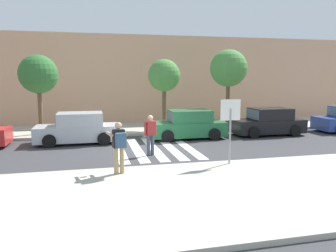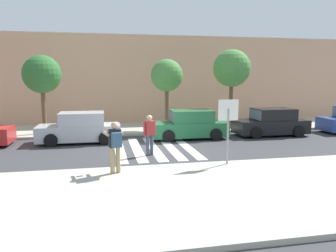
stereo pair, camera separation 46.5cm
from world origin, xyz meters
name	(u,v)px [view 2 (the right image)]	position (x,y,z in m)	size (l,w,h in m)	color
ground_plane	(155,149)	(0.00, 0.00, 0.00)	(120.00, 120.00, 0.00)	#38383A
sidewalk_near	(189,194)	(0.00, -6.20, 0.07)	(60.00, 6.00, 0.14)	#B2AD9E
sidewalk_far	(140,128)	(0.00, 6.00, 0.07)	(60.00, 4.80, 0.14)	#B2AD9E
building_facade_far	(133,80)	(0.00, 10.40, 3.12)	(56.00, 4.00, 6.23)	tan
crosswalk_stripe_0	(120,150)	(-1.60, 0.20, 0.00)	(0.44, 5.20, 0.01)	silver
crosswalk_stripe_1	(137,149)	(-0.80, 0.20, 0.00)	(0.44, 5.20, 0.01)	silver
crosswalk_stripe_2	(154,148)	(0.00, 0.20, 0.00)	(0.44, 5.20, 0.01)	silver
crosswalk_stripe_3	(170,147)	(0.80, 0.20, 0.00)	(0.44, 5.20, 0.01)	silver
crosswalk_stripe_4	(187,147)	(1.60, 0.20, 0.00)	(0.44, 5.20, 0.01)	silver
stop_sign	(228,118)	(2.14, -3.60, 1.86)	(0.76, 0.08, 2.37)	gray
photographer_with_backpack	(115,143)	(-1.94, -4.00, 1.17)	(0.69, 0.92, 1.72)	tan
pedestrian_crossing	(150,133)	(-0.38, -1.13, 0.97)	(0.55, 0.35, 1.72)	#474C60
parked_car_silver	(80,128)	(-3.47, 2.30, 0.73)	(4.10, 1.92, 1.55)	#B7BABF
parked_car_green	(189,125)	(2.28, 2.30, 0.73)	(4.10, 1.92, 1.55)	#236B3D
parked_car_black	(271,123)	(7.12, 2.30, 0.73)	(4.10, 1.92, 1.55)	black
street_tree_west	(42,75)	(-5.59, 4.82, 3.45)	(2.13, 2.13, 4.40)	brown
street_tree_center	(167,76)	(1.53, 4.82, 3.38)	(1.94, 1.94, 4.25)	brown
street_tree_east	(232,69)	(5.49, 4.38, 3.82)	(2.27, 2.27, 4.85)	brown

